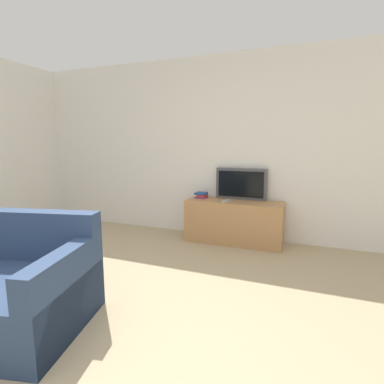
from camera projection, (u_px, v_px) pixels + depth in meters
ground_plane at (67, 372)px, 1.80m from camera, size 14.00×14.00×0.00m
wall_back at (217, 148)px, 4.37m from camera, size 9.00×0.06×2.60m
tv_stand at (234, 222)px, 4.15m from camera, size 1.32×0.46×0.58m
television at (241, 184)px, 4.22m from camera, size 0.72×0.09×0.44m
book_stack at (202, 195)px, 4.34m from camera, size 0.17×0.17×0.08m
remote_on_stand at (226, 201)px, 4.06m from camera, size 0.09×0.20×0.02m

